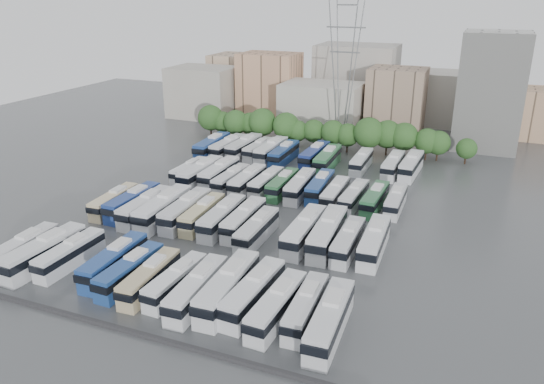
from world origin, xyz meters
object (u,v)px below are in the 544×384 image
at_px(bus_r0_s13, 330,319).
at_px(bus_r3_s1, 228,147).
at_px(bus_r1_s4, 186,210).
at_px(bus_r2_s8, 300,186).
at_px(bus_r0_s7, 176,281).
at_px(bus_r3_s0, 212,146).
at_px(bus_r0_s0, 22,250).
at_px(bus_r1_s10, 304,230).
at_px(bus_r1_s0, 114,201).
at_px(bus_r2_s7, 283,184).
at_px(bus_r1_s7, 244,219).
at_px(bus_r2_s11, 354,196).
at_px(bus_r1_s2, 146,207).
at_px(bus_r2_s13, 396,201).
at_px(bus_r0_s8, 197,289).
at_px(bus_r1_s11, 327,233).
at_px(bus_r0_s6, 150,277).
at_px(bus_r3_s13, 411,165).
at_px(bus_r3_s7, 315,155).
at_px(bus_r0_s2, 70,254).
at_px(bus_r0_s12, 306,307).
at_px(bus_r1_s3, 164,208).
at_px(bus_r2_s9, 320,186).
at_px(bus_r3_s8, 327,159).
at_px(bus_r0_s5, 130,271).
at_px(bus_r2_s12, 375,199).
at_px(bus_r3_s12, 393,165).
at_px(bus_r0_s4, 114,261).
at_px(bus_r1_s13, 374,241).
at_px(bus_r3_s10, 361,161).
at_px(bus_r3_s5, 284,154).
at_px(apartment_tower, 490,91).
at_px(bus_r3_s2, 244,147).
at_px(bus_r1_s6, 222,217).
at_px(bus_r0_s9, 228,287).
at_px(bus_r2_s1, 190,170).
at_px(bus_r2_s3, 219,173).
at_px(bus_r0_s11, 277,305).
at_px(bus_r1_s8, 257,230).
at_px(bus_r0_s10, 253,292).
at_px(bus_r2_s4, 231,179).
at_px(bus_r2_s5, 247,181).

relative_size(bus_r0_s13, bus_r3_s1, 1.00).
xyz_separation_m(bus_r1_s4, bus_r2_s8, (12.97, 17.56, -0.11)).
distance_m(bus_r0_s7, bus_r3_s0, 57.64).
bearing_deg(bus_r0_s0, bus_r1_s10, 28.31).
distance_m(bus_r1_s0, bus_r2_s7, 29.17).
xyz_separation_m(bus_r1_s7, bus_r1_s10, (9.88, -0.69, 0.15)).
distance_m(bus_r2_s11, bus_r3_s0, 40.30).
xyz_separation_m(bus_r1_s2, bus_r2_s13, (36.49, 18.39, -0.26)).
relative_size(bus_r1_s7, bus_r3_s0, 0.91).
relative_size(bus_r0_s8, bus_r2_s13, 1.12).
bearing_deg(bus_r1_s11, bus_r0_s6, -133.12).
bearing_deg(bus_r3_s13, bus_r3_s7, -175.91).
bearing_deg(bus_r0_s2, bus_r0_s12, 0.45).
bearing_deg(bus_r1_s3, bus_r2_s11, 31.53).
bearing_deg(bus_r2_s9, bus_r3_s7, 108.03).
relative_size(bus_r3_s0, bus_r3_s8, 1.03).
height_order(bus_r0_s5, bus_r2_s12, bus_r0_s5).
relative_size(bus_r2_s7, bus_r3_s8, 0.88).
height_order(bus_r1_s0, bus_r1_s10, bus_r1_s10).
xyz_separation_m(bus_r0_s13, bus_r3_s13, (0.16, 56.50, 0.02)).
relative_size(bus_r1_s3, bus_r3_s0, 1.03).
relative_size(bus_r1_s2, bus_r3_s12, 1.03).
bearing_deg(bus_r0_s6, bus_r1_s3, 115.73).
distance_m(bus_r1_s2, bus_r3_s1, 36.22).
height_order(bus_r0_s4, bus_r0_s7, bus_r0_s4).
xyz_separation_m(bus_r1_s4, bus_r1_s13, (29.82, 0.33, -0.06)).
bearing_deg(bus_r0_s0, bus_r3_s10, 57.02).
relative_size(bus_r3_s5, bus_r3_s7, 0.97).
bearing_deg(bus_r3_s0, bus_r0_s8, -65.08).
distance_m(apartment_tower, bus_r1_s4, 76.86).
distance_m(bus_r1_s11, bus_r3_s2, 46.68).
bearing_deg(bus_r1_s6, bus_r2_s12, 38.17).
relative_size(bus_r0_s9, bus_r2_s1, 1.23).
bearing_deg(bus_r3_s13, bus_r1_s7, -115.97).
bearing_deg(bus_r2_s3, bus_r1_s4, -79.62).
bearing_deg(bus_r1_s6, bus_r0_s2, -128.07).
bearing_deg(bus_r2_s11, bus_r3_s2, 148.87).
xyz_separation_m(bus_r0_s11, bus_r2_s8, (-10.20, 36.98, 0.04)).
bearing_deg(bus_r2_s1, bus_r2_s9, 2.80).
distance_m(bus_r2_s8, bus_r3_s5, 19.79).
bearing_deg(bus_r0_s6, bus_r1_s8, 66.43).
bearing_deg(bus_r0_s10, bus_r1_s13, 63.97).
xyz_separation_m(bus_r2_s1, bus_r2_s4, (9.84, -1.74, 0.09)).
bearing_deg(bus_r2_s3, bus_r3_s2, 99.48).
bearing_deg(bus_r3_s1, bus_r3_s12, 4.24).
relative_size(bus_r0_s0, bus_r2_s12, 1.05).
bearing_deg(bus_r2_s5, bus_r0_s0, -114.50).
xyz_separation_m(bus_r0_s5, bus_r2_s8, (9.62, 36.52, 0.10)).
height_order(bus_r0_s12, bus_r3_s10, bus_r3_s10).
distance_m(bus_r1_s0, bus_r3_s8, 43.66).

